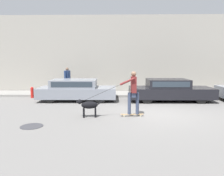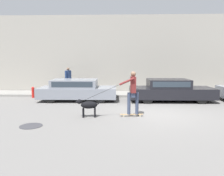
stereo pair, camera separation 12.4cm
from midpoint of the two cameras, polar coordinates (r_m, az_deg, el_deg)
ground_plane at (r=9.41m, az=11.86°, el=-6.55°), size 36.00×36.00×0.00m
back_wall at (r=15.11m, az=8.26°, el=8.65°), size 32.00×0.30×5.22m
sidewalk_curb at (r=14.15m, az=8.56°, el=-1.58°), size 30.00×1.91×0.14m
parked_car_0 at (r=12.25m, az=-8.82°, el=-0.50°), size 4.27×1.83×1.17m
parked_car_1 at (r=12.35m, az=15.28°, el=-0.62°), size 4.51×1.78×1.20m
dog at (r=8.61m, az=-5.84°, el=-4.52°), size 1.07×0.37×0.71m
skateboarder at (r=8.63m, az=5.84°, el=-0.71°), size 2.52×0.53×1.79m
pedestrian_with_bag at (r=14.18m, az=-11.09°, el=2.30°), size 0.32×0.73×1.63m
manhole_cover at (r=7.97m, az=-19.98°, el=-9.30°), size 0.76×0.76×0.01m
fire_hydrant at (r=13.81m, az=-19.68°, el=-0.98°), size 0.18×0.18×0.66m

